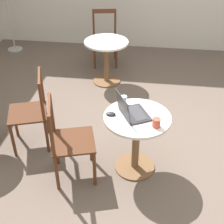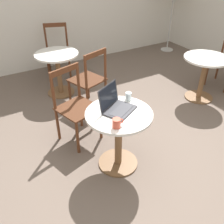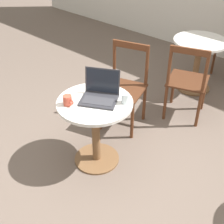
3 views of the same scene
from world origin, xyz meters
name	(u,v)px [view 2 (image 2 of 3)]	position (x,y,z in m)	size (l,w,h in m)	color
ground_plane	(143,159)	(0.00, 0.00, 0.00)	(16.00, 16.00, 0.00)	#66564C
cafe_table_near	(119,129)	(-0.29, 0.09, 0.50)	(0.69, 0.69, 0.70)	brown
cafe_table_mid	(204,70)	(1.65, 0.70, 0.50)	(0.69, 0.69, 0.70)	brown
cafe_table_far	(58,65)	(-0.26, 2.01, 0.50)	(0.69, 0.69, 0.70)	brown
chair_near_back	(75,107)	(-0.50, 0.77, 0.47)	(0.54, 0.54, 0.94)	#562D19
chair_far_front	(89,80)	(-0.04, 1.33, 0.47)	(0.55, 0.55, 0.94)	#562D19
chair_far_back	(58,51)	(-0.01, 2.73, 0.47)	(0.55, 0.55, 0.94)	#562D19
laptop	(116,105)	(-0.29, 0.15, 0.75)	(0.41, 0.39, 0.25)	#2D2D33
mouse	(105,100)	(-0.31, 0.36, 0.72)	(0.06, 0.10, 0.03)	#2D2D33
mug	(117,123)	(-0.44, -0.10, 0.75)	(0.12, 0.08, 0.09)	#C64C38
drinking_glass	(128,96)	(-0.08, 0.25, 0.75)	(0.07, 0.07, 0.09)	silver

